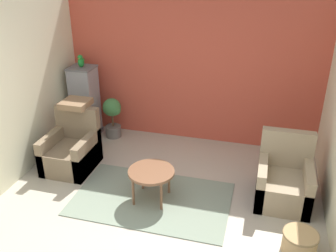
% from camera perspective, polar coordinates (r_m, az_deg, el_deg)
% --- Properties ---
extents(ground_plane, '(20.00, 20.00, 0.00)m').
position_cam_1_polar(ground_plane, '(4.62, -5.24, -18.61)').
color(ground_plane, '#B2A893').
rests_on(ground_plane, ground).
extents(wall_back_accent, '(4.55, 0.06, 2.67)m').
position_cam_1_polar(wall_back_accent, '(6.55, 3.62, 8.85)').
color(wall_back_accent, '#C64C38').
rests_on(wall_back_accent, ground_plane).
extents(wall_left, '(0.06, 3.04, 2.67)m').
position_cam_1_polar(wall_left, '(6.07, -21.00, 5.82)').
color(wall_left, beige).
rests_on(wall_left, ground_plane).
extents(area_rug, '(2.18, 1.34, 0.01)m').
position_cam_1_polar(area_rug, '(5.39, -2.48, -11.00)').
color(area_rug, gray).
rests_on(area_rug, ground_plane).
extents(coffee_table, '(0.64, 0.64, 0.47)m').
position_cam_1_polar(coffee_table, '(5.15, -2.56, -7.26)').
color(coffee_table, brown).
rests_on(coffee_table, ground_plane).
extents(armchair_left, '(0.72, 0.80, 0.94)m').
position_cam_1_polar(armchair_left, '(6.16, -14.45, -3.68)').
color(armchair_left, '#7A664C').
rests_on(armchair_left, ground_plane).
extents(armchair_right, '(0.72, 0.80, 0.94)m').
position_cam_1_polar(armchair_right, '(5.47, 17.20, -8.07)').
color(armchair_right, '#9E896B').
rests_on(armchair_right, ground_plane).
extents(birdcage, '(0.45, 0.45, 1.31)m').
position_cam_1_polar(birdcage, '(7.03, -12.51, 3.59)').
color(birdcage, slate).
rests_on(birdcage, ground_plane).
extents(parrot, '(0.10, 0.19, 0.23)m').
position_cam_1_polar(parrot, '(6.79, -13.12, 9.59)').
color(parrot, '#1E842D').
rests_on(parrot, birdcage).
extents(potted_plant, '(0.36, 0.33, 0.75)m').
position_cam_1_polar(potted_plant, '(6.93, -8.51, 1.82)').
color(potted_plant, '#66605B').
rests_on(potted_plant, ground_plane).
extents(wicker_basket, '(0.41, 0.41, 0.26)m').
position_cam_1_polar(wicker_basket, '(4.77, 19.42, -16.30)').
color(wicker_basket, tan).
rests_on(wicker_basket, ground_plane).
extents(throw_pillow, '(0.42, 0.42, 0.10)m').
position_cam_1_polar(throw_pillow, '(6.08, -13.89, 3.33)').
color(throw_pillow, '#846647').
rests_on(throw_pillow, armchair_left).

